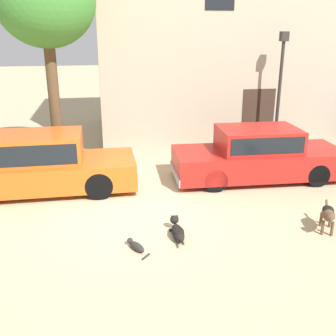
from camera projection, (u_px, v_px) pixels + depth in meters
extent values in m
plane|color=tan|center=(127.00, 210.00, 9.12)|extent=(80.00, 80.00, 0.00)
cube|color=#D15619|center=(42.00, 173.00, 10.09)|extent=(4.68, 1.73, 0.66)
cube|color=#D15619|center=(38.00, 147.00, 9.86)|extent=(2.15, 1.49, 0.70)
cube|color=black|center=(38.00, 147.00, 9.85)|extent=(1.98, 1.51, 0.49)
cube|color=#999BA0|center=(134.00, 176.00, 10.52)|extent=(0.12, 1.69, 0.20)
sphere|color=silver|center=(133.00, 155.00, 11.04)|extent=(0.20, 0.20, 0.20)
sphere|color=silver|center=(137.00, 171.00, 9.77)|extent=(0.20, 0.20, 0.20)
cylinder|color=black|center=(99.00, 166.00, 11.06)|extent=(0.68, 0.20, 0.68)
cylinder|color=black|center=(99.00, 186.00, 9.64)|extent=(0.68, 0.20, 0.68)
cube|color=#AD1E19|center=(258.00, 162.00, 10.90)|extent=(4.63, 1.86, 0.68)
cube|color=#AD1E19|center=(258.00, 139.00, 10.69)|extent=(2.15, 1.53, 0.61)
cube|color=black|center=(258.00, 139.00, 10.68)|extent=(1.99, 1.55, 0.42)
cube|color=#999BA0|center=(334.00, 166.00, 11.26)|extent=(0.18, 1.66, 0.20)
cube|color=#999BA0|center=(176.00, 173.00, 10.70)|extent=(0.18, 1.66, 0.20)
sphere|color=silver|center=(325.00, 147.00, 11.76)|extent=(0.20, 0.20, 0.20)
cube|color=red|center=(172.00, 151.00, 11.25)|extent=(0.05, 0.18, 0.18)
cube|color=red|center=(181.00, 168.00, 9.89)|extent=(0.05, 0.18, 0.18)
cylinder|color=black|center=(293.00, 158.00, 11.84)|extent=(0.62, 0.22, 0.61)
cylinder|color=black|center=(317.00, 175.00, 10.44)|extent=(0.62, 0.22, 0.61)
cylinder|color=black|center=(203.00, 162.00, 11.50)|extent=(0.62, 0.22, 0.61)
cylinder|color=black|center=(216.00, 180.00, 10.10)|extent=(0.62, 0.22, 0.61)
cube|color=tan|center=(287.00, 35.00, 15.47)|extent=(14.59, 5.96, 7.42)
cube|color=#38281E|center=(258.00, 121.00, 13.22)|extent=(1.10, 0.02, 2.10)
cylinder|color=black|center=(172.00, 230.00, 8.15)|extent=(0.10, 0.06, 0.06)
cylinder|color=black|center=(179.00, 230.00, 8.17)|extent=(0.10, 0.06, 0.06)
ellipsoid|color=black|center=(178.00, 233.00, 7.86)|extent=(0.24, 0.65, 0.23)
ellipsoid|color=black|center=(178.00, 231.00, 7.80)|extent=(0.23, 0.36, 0.13)
sphere|color=black|center=(174.00, 220.00, 8.19)|extent=(0.18, 0.18, 0.18)
cone|color=black|center=(174.00, 218.00, 8.28)|extent=(0.10, 0.10, 0.10)
cone|color=black|center=(172.00, 216.00, 8.16)|extent=(0.06, 0.06, 0.08)
cone|color=black|center=(177.00, 216.00, 8.17)|extent=(0.06, 0.06, 0.08)
cylinder|color=black|center=(182.00, 242.00, 7.48)|extent=(0.05, 0.23, 0.08)
cylinder|color=brown|center=(332.00, 229.00, 7.95)|extent=(0.06, 0.06, 0.30)
cylinder|color=brown|center=(323.00, 228.00, 8.00)|extent=(0.06, 0.06, 0.30)
cylinder|color=brown|center=(330.00, 220.00, 8.30)|extent=(0.06, 0.06, 0.30)
cylinder|color=brown|center=(321.00, 219.00, 8.34)|extent=(0.06, 0.06, 0.30)
ellipsoid|color=brown|center=(328.00, 214.00, 8.07)|extent=(0.47, 0.63, 0.24)
ellipsoid|color=black|center=(328.00, 210.00, 8.09)|extent=(0.34, 0.39, 0.13)
sphere|color=brown|center=(330.00, 217.00, 7.71)|extent=(0.17, 0.17, 0.17)
cone|color=brown|center=(331.00, 219.00, 7.64)|extent=(0.13, 0.13, 0.09)
cone|color=brown|center=(334.00, 213.00, 7.67)|extent=(0.08, 0.08, 0.08)
cone|color=brown|center=(328.00, 213.00, 7.70)|extent=(0.08, 0.08, 0.08)
cylinder|color=brown|center=(327.00, 204.00, 8.39)|extent=(0.13, 0.20, 0.14)
ellipsoid|color=#2D2B28|center=(137.00, 247.00, 7.44)|extent=(0.33, 0.44, 0.15)
sphere|color=#2D2B28|center=(130.00, 241.00, 7.61)|extent=(0.11, 0.11, 0.11)
cone|color=#2D2B28|center=(129.00, 239.00, 7.58)|extent=(0.05, 0.05, 0.05)
cone|color=#2D2B28|center=(131.00, 238.00, 7.62)|extent=(0.05, 0.05, 0.05)
cylinder|color=#2D2B28|center=(146.00, 256.00, 7.22)|extent=(0.17, 0.19, 0.04)
cylinder|color=#2D2B28|center=(278.00, 102.00, 12.36)|extent=(0.10, 0.10, 3.59)
cube|color=#2D2B28|center=(284.00, 36.00, 11.73)|extent=(0.22, 0.22, 0.28)
sphere|color=silver|center=(284.00, 36.00, 11.73)|extent=(0.18, 0.18, 0.18)
cylinder|color=brown|center=(55.00, 106.00, 11.40)|extent=(0.31, 0.31, 3.68)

